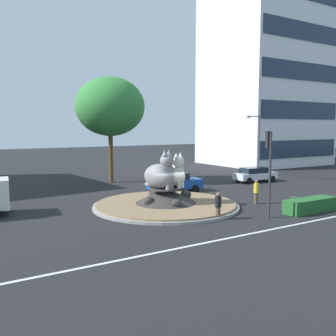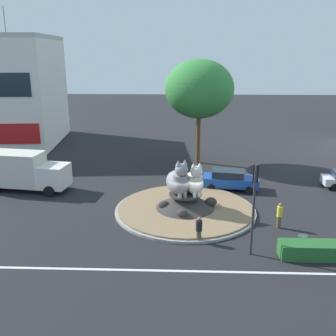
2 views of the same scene
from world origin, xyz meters
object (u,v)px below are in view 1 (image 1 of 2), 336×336
object	(u,v)px
streetlight_arm	(257,143)
litter_bin	(294,204)
cat_statue_white	(173,174)
hatchback_near_shophouse	(255,174)
broadleaf_tree_behind_island	(110,107)
pedestrian_black_shirt	(218,205)
traffic_light_mast	(269,158)
pedestrian_yellow_shirt	(256,191)
sedan_on_far_lane	(174,182)
office_tower	(265,77)
cat_statue_grey	(161,174)

from	to	relation	value
streetlight_arm	litter_bin	bearing A→B (deg)	47.19
cat_statue_white	hatchback_near_shophouse	size ratio (longest dim) A/B	0.56
broadleaf_tree_behind_island	streetlight_arm	size ratio (longest dim) A/B	1.55
streetlight_arm	pedestrian_black_shirt	xyz separation A→B (m)	(-14.19, -11.02, -3.11)
cat_statue_white	traffic_light_mast	xyz separation A→B (m)	(3.14, -6.00, 1.44)
traffic_light_mast	pedestrian_yellow_shirt	bearing A→B (deg)	-24.76
broadleaf_tree_behind_island	pedestrian_black_shirt	world-z (taller)	broadleaf_tree_behind_island
traffic_light_mast	sedan_on_far_lane	world-z (taller)	traffic_light_mast
traffic_light_mast	litter_bin	bearing A→B (deg)	-69.73
office_tower	traffic_light_mast	bearing A→B (deg)	-134.91
streetlight_arm	sedan_on_far_lane	xyz separation A→B (m)	(-11.19, -1.35, -3.12)
traffic_light_mast	broadleaf_tree_behind_island	bearing A→B (deg)	17.45
office_tower	pedestrian_black_shirt	xyz separation A→B (m)	(-28.43, -23.92, -12.28)
traffic_light_mast	pedestrian_yellow_shirt	size ratio (longest dim) A/B	3.05
cat_statue_grey	pedestrian_yellow_shirt	world-z (taller)	cat_statue_grey
hatchback_near_shophouse	litter_bin	distance (m)	13.14
office_tower	sedan_on_far_lane	xyz separation A→B (m)	(-25.43, -14.25, -12.28)
traffic_light_mast	broadleaf_tree_behind_island	size ratio (longest dim) A/B	0.51
cat_statue_grey	litter_bin	distance (m)	9.29
sedan_on_far_lane	hatchback_near_shophouse	bearing A→B (deg)	11.69
pedestrian_black_shirt	pedestrian_yellow_shirt	bearing A→B (deg)	66.32
office_tower	streetlight_arm	xyz separation A→B (m)	(-14.24, -12.90, -9.16)
office_tower	streetlight_arm	size ratio (longest dim) A/B	3.86
broadleaf_tree_behind_island	pedestrian_black_shirt	xyz separation A→B (m)	(-0.59, -17.76, -6.76)
pedestrian_yellow_shirt	pedestrian_black_shirt	distance (m)	5.82
sedan_on_far_lane	pedestrian_yellow_shirt	bearing A→B (deg)	-64.05
traffic_light_mast	hatchback_near_shophouse	bearing A→B (deg)	-31.45
traffic_light_mast	office_tower	xyz separation A→B (m)	(25.48, 25.16, 9.42)
streetlight_arm	sedan_on_far_lane	world-z (taller)	streetlight_arm
office_tower	broadleaf_tree_behind_island	distance (m)	29.04
pedestrian_black_shirt	sedan_on_far_lane	bearing A→B (deg)	116.75
cat_statue_grey	hatchback_near_shophouse	xyz separation A→B (m)	(14.57, 5.67, -1.58)
cat_statue_grey	cat_statue_white	bearing A→B (deg)	72.89
office_tower	broadleaf_tree_behind_island	bearing A→B (deg)	-167.08
cat_statue_grey	office_tower	world-z (taller)	office_tower
pedestrian_black_shirt	broadleaf_tree_behind_island	bearing A→B (deg)	132.07
cat_statue_white	streetlight_arm	bearing A→B (deg)	95.94
pedestrian_yellow_shirt	sedan_on_far_lane	distance (m)	7.83
cat_statue_white	broadleaf_tree_behind_island	bearing A→B (deg)	158.99
office_tower	sedan_on_far_lane	distance (m)	31.63
sedan_on_far_lane	hatchback_near_shophouse	xyz separation A→B (m)	(10.27, 0.62, -0.08)
streetlight_arm	hatchback_near_shophouse	distance (m)	3.40
cat_statue_grey	cat_statue_white	distance (m)	1.13
sedan_on_far_lane	hatchback_near_shophouse	world-z (taller)	sedan_on_far_lane
office_tower	sedan_on_far_lane	world-z (taller)	office_tower
litter_bin	traffic_light_mast	bearing A→B (deg)	-170.09
cat_statue_white	traffic_light_mast	distance (m)	6.93
pedestrian_black_shirt	litter_bin	distance (m)	6.12
office_tower	hatchback_near_shophouse	world-z (taller)	office_tower
cat_statue_white	streetlight_arm	size ratio (longest dim) A/B	0.39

